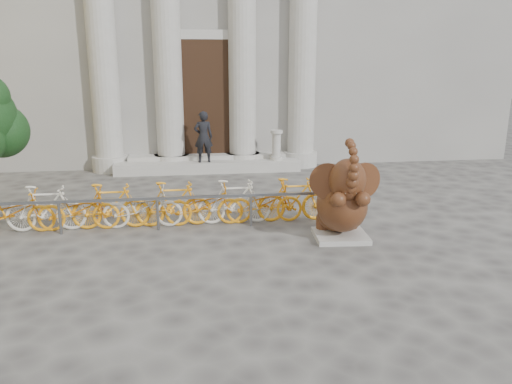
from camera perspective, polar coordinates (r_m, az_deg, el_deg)
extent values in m
plane|color=#474442|center=(7.73, -2.53, -12.20)|extent=(80.00, 80.00, 0.00)
cube|color=black|center=(16.85, -5.73, 10.49)|extent=(2.40, 0.16, 4.00)
cylinder|color=#A8A59E|center=(16.89, -17.21, 15.72)|extent=(0.90, 0.90, 8.00)
cylinder|color=#A8A59E|center=(16.70, -10.16, 16.15)|extent=(0.90, 0.90, 8.00)
cylinder|color=#A8A59E|center=(16.78, -1.60, 16.35)|extent=(0.90, 0.90, 8.00)
cylinder|color=#A8A59E|center=(17.11, 5.35, 16.26)|extent=(0.90, 0.90, 8.00)
cube|color=#A8A59E|center=(16.62, -5.48, 3.06)|extent=(6.00, 1.20, 0.36)
cube|color=#A8A59E|center=(10.36, 9.63, -4.96)|extent=(1.11, 1.01, 0.10)
ellipsoid|color=black|center=(10.46, 9.43, -2.64)|extent=(0.94, 0.90, 0.67)
ellipsoid|color=black|center=(10.18, 9.76, -1.41)|extent=(1.09, 1.32, 1.09)
cylinder|color=black|center=(10.58, 7.72, -3.39)|extent=(0.34, 0.34, 0.27)
cylinder|color=black|center=(10.71, 10.70, -3.30)|extent=(0.34, 0.34, 0.27)
cylinder|color=black|center=(9.68, 9.06, -0.93)|extent=(0.29, 0.64, 0.42)
cylinder|color=black|center=(9.79, 11.69, -0.87)|extent=(0.29, 0.64, 0.42)
ellipsoid|color=black|center=(9.68, 10.42, 1.32)|extent=(0.76, 0.72, 0.84)
cylinder|color=black|center=(9.73, 8.19, 1.23)|extent=(0.68, 0.31, 0.71)
cylinder|color=black|center=(9.90, 12.24, 1.28)|extent=(0.70, 0.23, 0.71)
cone|color=beige|center=(9.49, 9.94, 0.04)|extent=(0.12, 0.25, 0.11)
cone|color=beige|center=(9.55, 11.41, 0.06)|extent=(0.15, 0.25, 0.11)
cube|color=slate|center=(10.72, -11.26, -0.74)|extent=(8.00, 0.06, 0.06)
cylinder|color=slate|center=(11.13, -21.51, -2.80)|extent=(0.06, 0.06, 0.70)
cylinder|color=slate|center=(10.82, -11.17, -2.53)|extent=(0.06, 0.06, 0.70)
cylinder|color=slate|center=(10.87, -0.59, -2.16)|extent=(0.06, 0.06, 0.70)
cylinder|color=slate|center=(11.22, 8.57, -1.78)|extent=(0.06, 0.06, 0.70)
imported|color=orange|center=(11.61, -26.09, -1.83)|extent=(1.70, 0.50, 1.00)
imported|color=beige|center=(11.41, -22.92, -1.75)|extent=(1.66, 0.47, 1.00)
imported|color=orange|center=(11.25, -19.64, -1.66)|extent=(1.70, 0.50, 1.00)
imported|color=orange|center=(11.13, -16.28, -1.56)|extent=(1.66, 0.47, 1.00)
imported|color=beige|center=(11.04, -12.87, -1.46)|extent=(1.70, 0.50, 1.00)
imported|color=orange|center=(11.00, -9.41, -1.34)|extent=(1.66, 0.47, 1.00)
imported|color=orange|center=(11.00, -5.93, -1.23)|extent=(1.70, 0.50, 1.00)
imported|color=beige|center=(11.03, -2.47, -1.11)|extent=(1.66, 0.47, 1.00)
imported|color=orange|center=(11.11, 0.96, -0.99)|extent=(1.70, 0.50, 1.00)
imported|color=orange|center=(11.23, 4.32, -0.86)|extent=(1.66, 0.47, 1.00)
sphere|color=black|center=(12.68, -27.11, 6.24)|extent=(1.22, 1.22, 1.22)
imported|color=black|center=(16.10, -6.03, 6.28)|extent=(0.62, 0.43, 1.64)
cylinder|color=#A8A59E|center=(16.51, 2.32, 3.89)|extent=(0.40, 0.40, 0.12)
cylinder|color=#A8A59E|center=(16.44, 2.34, 5.23)|extent=(0.28, 0.28, 0.91)
cylinder|color=#A8A59E|center=(16.37, 2.36, 6.90)|extent=(0.40, 0.40, 0.10)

